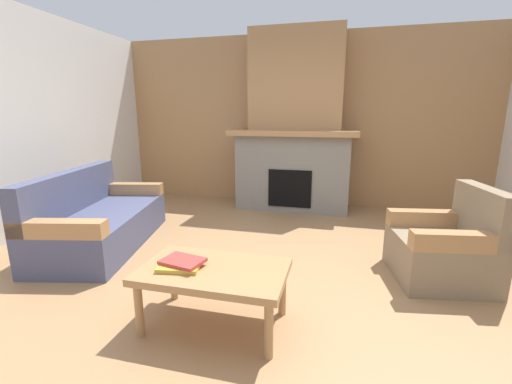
{
  "coord_description": "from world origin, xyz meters",
  "views": [
    {
      "loc": [
        0.71,
        -2.62,
        1.45
      ],
      "look_at": [
        -0.13,
        0.71,
        0.66
      ],
      "focal_mm": 23.59,
      "sensor_mm": 36.0,
      "label": 1
    }
  ],
  "objects": [
    {
      "name": "coffee_table",
      "position": [
        -0.09,
        -0.64,
        0.38
      ],
      "size": [
        1.0,
        0.6,
        0.43
      ],
      "color": "#A87A4C",
      "rests_on": "ground"
    },
    {
      "name": "wall_back_wood_panel",
      "position": [
        0.0,
        3.0,
        1.35
      ],
      "size": [
        6.0,
        0.12,
        2.7
      ],
      "primitive_type": "cube",
      "color": "#A87A4C",
      "rests_on": "ground"
    },
    {
      "name": "ground",
      "position": [
        0.0,
        0.0,
        0.0
      ],
      "size": [
        9.0,
        9.0,
        0.0
      ],
      "primitive_type": "plane",
      "color": "#9E754C"
    },
    {
      "name": "fireplace",
      "position": [
        0.0,
        2.62,
        1.16
      ],
      "size": [
        1.9,
        0.82,
        2.7
      ],
      "color": "gray",
      "rests_on": "ground"
    },
    {
      "name": "armchair",
      "position": [
        1.66,
        0.51,
        0.29
      ],
      "size": [
        0.87,
        0.87,
        0.85
      ],
      "color": "#847056",
      "rests_on": "ground"
    },
    {
      "name": "couch",
      "position": [
        -1.9,
        0.45,
        0.29
      ],
      "size": [
        1.21,
        1.94,
        0.85
      ],
      "color": "#474C6B",
      "rests_on": "ground"
    },
    {
      "name": "book_stack_near_edge",
      "position": [
        -0.31,
        -0.68,
        0.46
      ],
      "size": [
        0.32,
        0.27,
        0.05
      ],
      "color": "gold",
      "rests_on": "coffee_table"
    }
  ]
}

